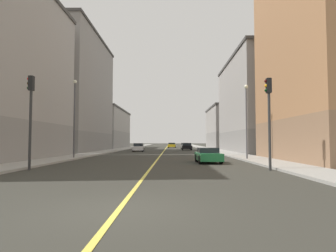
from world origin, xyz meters
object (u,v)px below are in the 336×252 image
at_px(building_left_far, 231,128).
at_px(car_white, 139,147).
at_px(car_silver, 185,146).
at_px(building_right_midblock, 70,94).
at_px(building_right_distant, 103,129).
at_px(traffic_light_left_near, 269,110).
at_px(street_lamp_right_near, 75,111).
at_px(car_yellow, 172,145).
at_px(building_left_mid, 261,105).
at_px(car_green, 208,155).
at_px(traffic_light_right_near, 30,109).
at_px(car_black, 187,147).
at_px(street_lamp_left_near, 246,113).

xyz_separation_m(building_left_far, car_white, (-19.87, -20.25, -4.25)).
bearing_deg(car_silver, building_right_midblock, -135.69).
bearing_deg(building_right_distant, building_left_far, -3.40).
height_order(traffic_light_left_near, car_white, traffic_light_left_near).
distance_m(street_lamp_right_near, car_white, 21.51).
height_order(traffic_light_left_near, car_yellow, traffic_light_left_near).
bearing_deg(building_left_far, building_right_midblock, -145.19).
bearing_deg(building_left_mid, car_green, -116.78).
relative_size(traffic_light_left_near, car_white, 1.26).
height_order(building_right_distant, street_lamp_right_near, building_right_distant).
height_order(traffic_light_left_near, traffic_light_right_near, traffic_light_right_near).
bearing_deg(car_black, car_green, -89.99).
bearing_deg(car_green, car_white, 108.57).
bearing_deg(car_silver, traffic_light_right_near, -103.19).
distance_m(building_left_far, building_right_midblock, 38.31).
bearing_deg(street_lamp_left_near, car_yellow, 98.15).
xyz_separation_m(traffic_light_right_near, car_yellow, (8.65, 56.93, -3.10)).
xyz_separation_m(building_right_midblock, street_lamp_right_near, (7.37, -19.29, -4.87)).
distance_m(building_left_far, street_lamp_left_near, 43.34).
distance_m(traffic_light_left_near, car_black, 38.89).
relative_size(traffic_light_right_near, car_silver, 1.25).
bearing_deg(building_left_far, car_white, -134.47).
xyz_separation_m(building_left_far, car_black, (-11.31, -13.16, -4.25)).
relative_size(car_green, car_silver, 0.91).
bearing_deg(car_green, building_right_midblock, 129.64).
bearing_deg(street_lamp_right_near, traffic_light_left_near, -35.03).
bearing_deg(street_lamp_right_near, car_black, 65.76).
bearing_deg(car_yellow, street_lamp_left_near, -81.85).
height_order(car_yellow, car_silver, car_silver).
relative_size(traffic_light_left_near, car_silver, 1.21).
height_order(street_lamp_left_near, car_green, street_lamp_left_near).
height_order(building_left_mid, car_green, building_left_mid).
xyz_separation_m(traffic_light_right_near, car_white, (2.99, 31.58, -3.06)).
distance_m(building_left_far, traffic_light_right_near, 56.66).
height_order(building_left_far, traffic_light_right_near, building_left_far).
bearing_deg(car_green, street_lamp_right_near, 159.25).
height_order(traffic_light_left_near, car_black, traffic_light_left_near).
bearing_deg(car_black, car_white, -140.37).
xyz_separation_m(building_right_distant, car_yellow, (17.00, 3.25, -4.16)).
bearing_deg(traffic_light_right_near, building_left_mid, 51.26).
height_order(street_lamp_left_near, car_black, street_lamp_left_near).
distance_m(building_right_midblock, car_green, 32.49).
xyz_separation_m(building_right_midblock, street_lamp_left_near, (23.85, -20.99, -5.33)).
xyz_separation_m(building_left_mid, building_left_far, (0.00, 23.33, -2.50)).
bearing_deg(car_yellow, car_black, -80.97).
xyz_separation_m(building_right_midblock, traffic_light_left_near, (22.83, -30.12, -6.00)).
bearing_deg(building_left_far, building_right_distant, 176.60).
bearing_deg(traffic_light_left_near, car_green, 115.63).
height_order(building_left_far, car_white, building_left_far).
relative_size(building_left_mid, building_right_distant, 0.90).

